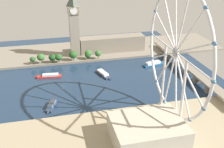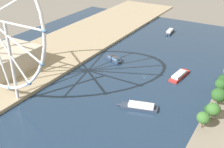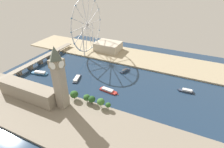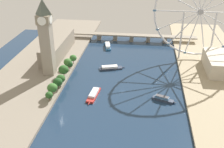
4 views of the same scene
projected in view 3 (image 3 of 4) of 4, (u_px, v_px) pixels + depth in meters
name	position (u px, v px, depth m)	size (l,w,h in m)	color
ground_plane	(108.00, 81.00, 320.01)	(393.50, 393.50, 0.00)	#1E334C
riverbank_left	(70.00, 121.00, 231.79)	(90.00, 520.00, 3.00)	gray
riverbank_right	(130.00, 56.00, 406.73)	(90.00, 520.00, 3.00)	tan
clock_tower	(59.00, 77.00, 233.39)	(16.04, 16.04, 89.94)	gray
parliament_block	(29.00, 91.00, 266.75)	(22.00, 99.22, 23.11)	gray
tree_row_embankment	(80.00, 96.00, 262.95)	(13.77, 99.57, 14.11)	#513823
ferris_wheel	(87.00, 25.00, 392.27)	(120.68, 3.20, 123.33)	silver
riverside_hall	(108.00, 46.00, 431.30)	(45.64, 58.29, 19.04)	#BCB29E
river_bridge	(40.00, 60.00, 375.93)	(205.50, 12.56, 10.66)	gray
tour_boat_0	(125.00, 71.00, 348.01)	(25.64, 13.21, 5.28)	#2D384C
tour_boat_1	(39.00, 73.00, 339.34)	(13.94, 37.57, 5.79)	#235684
tour_boat_2	(186.00, 91.00, 289.70)	(8.15, 26.70, 4.92)	#2D384C
tour_boat_3	(108.00, 91.00, 290.51)	(11.18, 35.30, 4.51)	#B22D28
tour_boat_4	(77.00, 78.00, 322.99)	(34.19, 15.95, 4.42)	#2D384C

